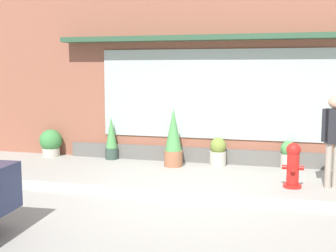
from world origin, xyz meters
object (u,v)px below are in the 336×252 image
fire_hydrant (293,165)px  potted_plant_window_center (288,154)px  potted_plant_trailing_edge (173,138)px  pedestrian_with_handbag (335,135)px  potted_plant_by_entrance (218,152)px  potted_plant_window_left (111,139)px  potted_plant_low_front (51,142)px

fire_hydrant → potted_plant_window_center: 1.66m
potted_plant_window_center → potted_plant_trailing_edge: (-2.60, -0.40, 0.33)m
pedestrian_with_handbag → potted_plant_by_entrance: (-2.41, 1.44, -0.70)m
potted_plant_window_left → potted_plant_trailing_edge: potted_plant_trailing_edge is taller
potted_plant_window_center → potted_plant_trailing_edge: 2.65m
potted_plant_window_left → potted_plant_window_center: bearing=-0.2°
fire_hydrant → potted_plant_trailing_edge: bearing=154.9°
potted_plant_low_front → potted_plant_trailing_edge: size_ratio=0.51×
potted_plant_by_entrance → potted_plant_window_left: (-2.71, 0.08, 0.18)m
pedestrian_with_handbag → potted_plant_trailing_edge: pedestrian_with_handbag is taller
potted_plant_low_front → potted_plant_window_left: 1.69m
potted_plant_window_center → potted_plant_trailing_edge: bearing=-171.3°
potted_plant_window_left → potted_plant_trailing_edge: 1.77m
fire_hydrant → potted_plant_low_front: (-6.07, 1.62, -0.08)m
fire_hydrant → pedestrian_with_handbag: (0.74, 0.15, 0.58)m
fire_hydrant → potted_plant_window_center: size_ratio=1.36×
potted_plant_by_entrance → potted_plant_trailing_edge: 1.10m
potted_plant_window_center → potted_plant_low_front: potted_plant_low_front is taller
fire_hydrant → potted_plant_by_entrance: fire_hydrant is taller
potted_plant_window_left → potted_plant_trailing_edge: (1.71, -0.41, 0.14)m
potted_plant_window_center → potted_plant_by_entrance: (-1.60, -0.07, 0.00)m
potted_plant_low_front → potted_plant_trailing_edge: potted_plant_trailing_edge is taller
potted_plant_low_front → potted_plant_window_center: bearing=0.3°
potted_plant_window_center → potted_plant_low_front: 6.00m
potted_plant_by_entrance → potted_plant_low_front: size_ratio=0.94×
fire_hydrant → pedestrian_with_handbag: pedestrian_with_handbag is taller
fire_hydrant → potted_plant_by_entrance: size_ratio=1.32×
fire_hydrant → pedestrian_with_handbag: 0.95m
fire_hydrant → potted_plant_low_front: 6.28m
potted_plant_trailing_edge → potted_plant_window_left: bearing=166.6°
fire_hydrant → potted_plant_low_front: size_ratio=1.24×
potted_plant_window_left → fire_hydrant: bearing=-20.8°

